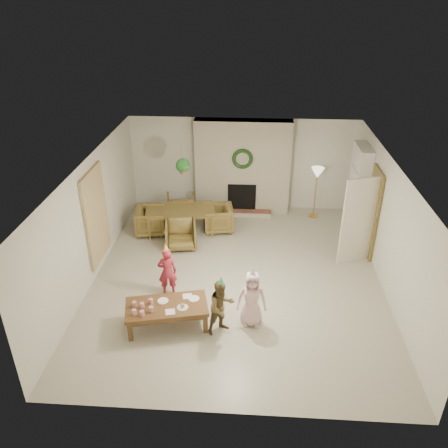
# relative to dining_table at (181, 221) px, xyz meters

# --- Properties ---
(floor) EXTENTS (7.00, 7.00, 0.00)m
(floor) POSITION_rel_dining_table_xyz_m (1.48, -1.91, -0.30)
(floor) COLOR #B7B29E
(floor) RESTS_ON ground
(ceiling) EXTENTS (7.00, 7.00, 0.00)m
(ceiling) POSITION_rel_dining_table_xyz_m (1.48, -1.91, 2.20)
(ceiling) COLOR white
(ceiling) RESTS_ON wall_back
(wall_back) EXTENTS (7.00, 0.00, 7.00)m
(wall_back) POSITION_rel_dining_table_xyz_m (1.48, 1.59, 0.95)
(wall_back) COLOR silver
(wall_back) RESTS_ON floor
(wall_front) EXTENTS (7.00, 0.00, 7.00)m
(wall_front) POSITION_rel_dining_table_xyz_m (1.48, -5.41, 0.95)
(wall_front) COLOR silver
(wall_front) RESTS_ON floor
(wall_left) EXTENTS (0.00, 7.00, 7.00)m
(wall_left) POSITION_rel_dining_table_xyz_m (-1.52, -1.91, 0.95)
(wall_left) COLOR silver
(wall_left) RESTS_ON floor
(wall_right) EXTENTS (0.00, 7.00, 7.00)m
(wall_right) POSITION_rel_dining_table_xyz_m (4.48, -1.91, 0.95)
(wall_right) COLOR silver
(wall_right) RESTS_ON floor
(fireplace_mass) EXTENTS (2.50, 0.40, 2.50)m
(fireplace_mass) POSITION_rel_dining_table_xyz_m (1.48, 1.39, 0.95)
(fireplace_mass) COLOR #5A1F17
(fireplace_mass) RESTS_ON floor
(fireplace_hearth) EXTENTS (1.60, 0.30, 0.12)m
(fireplace_hearth) POSITION_rel_dining_table_xyz_m (1.48, 1.04, -0.24)
(fireplace_hearth) COLOR maroon
(fireplace_hearth) RESTS_ON floor
(fireplace_firebox) EXTENTS (0.75, 0.12, 0.75)m
(fireplace_firebox) POSITION_rel_dining_table_xyz_m (1.48, 1.21, 0.15)
(fireplace_firebox) COLOR black
(fireplace_firebox) RESTS_ON floor
(fireplace_wreath) EXTENTS (0.54, 0.10, 0.54)m
(fireplace_wreath) POSITION_rel_dining_table_xyz_m (1.48, 1.16, 1.25)
(fireplace_wreath) COLOR #153714
(fireplace_wreath) RESTS_ON fireplace_mass
(floor_lamp_base) EXTENTS (0.26, 0.26, 0.03)m
(floor_lamp_base) POSITION_rel_dining_table_xyz_m (3.41, 1.09, -0.28)
(floor_lamp_base) COLOR gold
(floor_lamp_base) RESTS_ON floor
(floor_lamp_post) EXTENTS (0.03, 0.03, 1.24)m
(floor_lamp_post) POSITION_rel_dining_table_xyz_m (3.41, 1.09, 0.35)
(floor_lamp_post) COLOR gold
(floor_lamp_post) RESTS_ON floor
(floor_lamp_shade) EXTENTS (0.33, 0.33, 0.28)m
(floor_lamp_shade) POSITION_rel_dining_table_xyz_m (3.41, 1.09, 0.94)
(floor_lamp_shade) COLOR beige
(floor_lamp_shade) RESTS_ON floor_lamp_post
(bookshelf_carcass) EXTENTS (0.30, 1.00, 2.20)m
(bookshelf_carcass) POSITION_rel_dining_table_xyz_m (4.32, 0.39, 0.80)
(bookshelf_carcass) COLOR white
(bookshelf_carcass) RESTS_ON floor
(bookshelf_shelf_a) EXTENTS (0.30, 0.92, 0.03)m
(bookshelf_shelf_a) POSITION_rel_dining_table_xyz_m (4.30, 0.39, 0.15)
(bookshelf_shelf_a) COLOR white
(bookshelf_shelf_a) RESTS_ON bookshelf_carcass
(bookshelf_shelf_b) EXTENTS (0.30, 0.92, 0.03)m
(bookshelf_shelf_b) POSITION_rel_dining_table_xyz_m (4.30, 0.39, 0.55)
(bookshelf_shelf_b) COLOR white
(bookshelf_shelf_b) RESTS_ON bookshelf_carcass
(bookshelf_shelf_c) EXTENTS (0.30, 0.92, 0.03)m
(bookshelf_shelf_c) POSITION_rel_dining_table_xyz_m (4.30, 0.39, 0.95)
(bookshelf_shelf_c) COLOR white
(bookshelf_shelf_c) RESTS_ON bookshelf_carcass
(bookshelf_shelf_d) EXTENTS (0.30, 0.92, 0.03)m
(bookshelf_shelf_d) POSITION_rel_dining_table_xyz_m (4.30, 0.39, 1.35)
(bookshelf_shelf_d) COLOR white
(bookshelf_shelf_d) RESTS_ON bookshelf_carcass
(books_row_lower) EXTENTS (0.20, 0.40, 0.24)m
(books_row_lower) POSITION_rel_dining_table_xyz_m (4.28, 0.24, 0.29)
(books_row_lower) COLOR #B23220
(books_row_lower) RESTS_ON bookshelf_shelf_a
(books_row_mid) EXTENTS (0.20, 0.44, 0.24)m
(books_row_mid) POSITION_rel_dining_table_xyz_m (4.28, 0.44, 0.69)
(books_row_mid) COLOR navy
(books_row_mid) RESTS_ON bookshelf_shelf_b
(books_row_upper) EXTENTS (0.20, 0.36, 0.22)m
(books_row_upper) POSITION_rel_dining_table_xyz_m (4.28, 0.29, 1.08)
(books_row_upper) COLOR #C17B29
(books_row_upper) RESTS_ON bookshelf_shelf_c
(door_frame) EXTENTS (0.05, 0.86, 2.04)m
(door_frame) POSITION_rel_dining_table_xyz_m (4.44, -0.71, 0.72)
(door_frame) COLOR brown
(door_frame) RESTS_ON floor
(door_leaf) EXTENTS (0.77, 0.32, 2.00)m
(door_leaf) POSITION_rel_dining_table_xyz_m (4.06, -1.09, 0.70)
(door_leaf) COLOR beige
(door_leaf) RESTS_ON floor
(curtain_panel) EXTENTS (0.06, 1.20, 2.00)m
(curtain_panel) POSITION_rel_dining_table_xyz_m (-1.48, -1.71, 0.95)
(curtain_panel) COLOR beige
(curtain_panel) RESTS_ON wall_left
(dining_table) EXTENTS (1.83, 1.20, 0.60)m
(dining_table) POSITION_rel_dining_table_xyz_m (0.00, 0.00, 0.00)
(dining_table) COLOR brown
(dining_table) RESTS_ON floor
(dining_chair_near) EXTENTS (0.81, 0.83, 0.66)m
(dining_chair_near) POSITION_rel_dining_table_xyz_m (0.12, -0.74, 0.03)
(dining_chair_near) COLOR brown
(dining_chair_near) RESTS_ON floor
(dining_chair_far) EXTENTS (0.81, 0.83, 0.66)m
(dining_chair_far) POSITION_rel_dining_table_xyz_m (-0.12, 0.74, 0.03)
(dining_chair_far) COLOR brown
(dining_chair_far) RESTS_ON floor
(dining_chair_left) EXTENTS (0.83, 0.81, 0.66)m
(dining_chair_left) POSITION_rel_dining_table_xyz_m (-0.74, -0.12, 0.03)
(dining_chair_left) COLOR brown
(dining_chair_left) RESTS_ON floor
(dining_chair_right) EXTENTS (0.83, 0.81, 0.66)m
(dining_chair_right) POSITION_rel_dining_table_xyz_m (0.92, 0.14, 0.03)
(dining_chair_right) COLOR brown
(dining_chair_right) RESTS_ON floor
(hanging_plant_cord) EXTENTS (0.01, 0.01, 0.70)m
(hanging_plant_cord) POSITION_rel_dining_table_xyz_m (0.18, -0.41, 1.85)
(hanging_plant_cord) COLOR tan
(hanging_plant_cord) RESTS_ON ceiling
(hanging_plant_pot) EXTENTS (0.16, 0.16, 0.12)m
(hanging_plant_pot) POSITION_rel_dining_table_xyz_m (0.18, -0.41, 1.50)
(hanging_plant_pot) COLOR #A93E36
(hanging_plant_pot) RESTS_ON hanging_plant_cord
(hanging_plant_foliage) EXTENTS (0.32, 0.32, 0.32)m
(hanging_plant_foliage) POSITION_rel_dining_table_xyz_m (0.18, -0.41, 1.62)
(hanging_plant_foliage) COLOR #174518
(hanging_plant_foliage) RESTS_ON hanging_plant_pot
(coffee_table_top) EXTENTS (1.58, 1.03, 0.07)m
(coffee_table_top) POSITION_rel_dining_table_xyz_m (0.29, -3.55, 0.12)
(coffee_table_top) COLOR brown
(coffee_table_top) RESTS_ON floor
(coffee_table_apron) EXTENTS (1.45, 0.90, 0.09)m
(coffee_table_apron) POSITION_rel_dining_table_xyz_m (0.29, -3.55, 0.04)
(coffee_table_apron) COLOR brown
(coffee_table_apron) RESTS_ON floor
(coffee_leg_fl) EXTENTS (0.09, 0.09, 0.38)m
(coffee_leg_fl) POSITION_rel_dining_table_xyz_m (-0.29, -3.98, -0.11)
(coffee_leg_fl) COLOR brown
(coffee_leg_fl) RESTS_ON floor
(coffee_leg_fr) EXTENTS (0.09, 0.09, 0.38)m
(coffee_leg_fr) POSITION_rel_dining_table_xyz_m (1.00, -3.69, -0.11)
(coffee_leg_fr) COLOR brown
(coffee_leg_fr) RESTS_ON floor
(coffee_leg_bl) EXTENTS (0.09, 0.09, 0.38)m
(coffee_leg_bl) POSITION_rel_dining_table_xyz_m (-0.42, -3.40, -0.11)
(coffee_leg_bl) COLOR brown
(coffee_leg_bl) RESTS_ON floor
(coffee_leg_br) EXTENTS (0.09, 0.09, 0.38)m
(coffee_leg_br) POSITION_rel_dining_table_xyz_m (0.86, -3.11, -0.11)
(coffee_leg_br) COLOR brown
(coffee_leg_br) RESTS_ON floor
(cup_a) EXTENTS (0.09, 0.09, 0.10)m
(cup_a) POSITION_rel_dining_table_xyz_m (-0.22, -3.83, 0.20)
(cup_a) COLOR silver
(cup_a) RESTS_ON coffee_table_top
(cup_b) EXTENTS (0.09, 0.09, 0.10)m
(cup_b) POSITION_rel_dining_table_xyz_m (-0.27, -3.62, 0.20)
(cup_b) COLOR silver
(cup_b) RESTS_ON coffee_table_top
(cup_c) EXTENTS (0.09, 0.09, 0.10)m
(cup_c) POSITION_rel_dining_table_xyz_m (-0.08, -3.86, 0.20)
(cup_c) COLOR silver
(cup_c) RESTS_ON coffee_table_top
(cup_d) EXTENTS (0.09, 0.09, 0.10)m
(cup_d) POSITION_rel_dining_table_xyz_m (-0.13, -3.64, 0.20)
(cup_d) COLOR silver
(cup_d) RESTS_ON coffee_table_top
(cup_e) EXTENTS (0.09, 0.09, 0.10)m
(cup_e) POSITION_rel_dining_table_xyz_m (0.05, -3.74, 0.20)
(cup_e) COLOR silver
(cup_e) RESTS_ON coffee_table_top
(cup_f) EXTENTS (0.09, 0.09, 0.10)m
(cup_f) POSITION_rel_dining_table_xyz_m (0.00, -3.52, 0.20)
(cup_f) COLOR silver
(cup_f) RESTS_ON coffee_table_top
(plate_a) EXTENTS (0.24, 0.24, 0.01)m
(plate_a) POSITION_rel_dining_table_xyz_m (0.20, -3.43, 0.15)
(plate_a) COLOR white
(plate_a) RESTS_ON coffee_table_top
(plate_b) EXTENTS (0.24, 0.24, 0.01)m
(plate_b) POSITION_rel_dining_table_xyz_m (0.58, -3.59, 0.15)
(plate_b) COLOR white
(plate_b) RESTS_ON coffee_table_top
(plate_c) EXTENTS (0.24, 0.24, 0.01)m
(plate_c) POSITION_rel_dining_table_xyz_m (0.75, -3.32, 0.15)
(plate_c) COLOR white
(plate_c) RESTS_ON coffee_table_top
(food_scoop) EXTENTS (0.09, 0.09, 0.08)m
(food_scoop) POSITION_rel_dining_table_xyz_m (0.58, -3.59, 0.20)
(food_scoop) COLOR tan
(food_scoop) RESTS_ON plate_b
(napkin_left) EXTENTS (0.20, 0.20, 0.01)m
(napkin_left) POSITION_rel_dining_table_xyz_m (0.39, -3.73, 0.15)
(napkin_left) COLOR #FFBBD6
(napkin_left) RESTS_ON coffee_table_top
(napkin_right) EXTENTS (0.20, 0.20, 0.01)m
(napkin_right) POSITION_rel_dining_table_xyz_m (0.62, -3.26, 0.15)
(napkin_right) COLOR #FFBBD6
(napkin_right) RESTS_ON coffee_table_top
(child_red) EXTENTS (0.42, 0.32, 1.03)m
(child_red) POSITION_rel_dining_table_xyz_m (0.14, -2.59, 0.22)
(child_red) COLOR #A02232
(child_red) RESTS_ON floor
(party_hat_red) EXTENTS (0.16, 0.16, 0.20)m
(party_hat_red) POSITION_rel_dining_table_xyz_m (0.14, -2.59, 0.78)
(party_hat_red) COLOR #D8D548
(party_hat_red) RESTS_ON child_red
(child_plaid) EXTENTS (0.65, 0.62, 1.05)m
(child_plaid) POSITION_rel_dining_table_xyz_m (1.28, -3.63, 0.23)
(child_plaid) COLOR brown
(child_plaid) RESTS_ON floor
(party_hat_plaid) EXTENTS (0.15, 0.15, 0.17)m
(party_hat_plaid) POSITION_rel_dining_table_xyz_m (1.28, -3.63, 0.79)
(party_hat_plaid) COLOR #53C274
(party_hat_plaid) RESTS_ON child_plaid
(child_pink) EXTENTS (0.54, 0.35, 1.09)m
(child_pink) POSITION_rel_dining_table_xyz_m (1.80, -3.39, 0.25)
(child_pink) COLOR #F4C3CB
(child_pink) RESTS_ON floor
(party_hat_pink) EXTENTS (0.16, 0.16, 0.20)m
(party_hat_pink) POSITION_rel_dining_table_xyz_m (1.80, -3.39, 0.84)
(party_hat_pink) COLOR silver
(party_hat_pink) RESTS_ON child_pink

